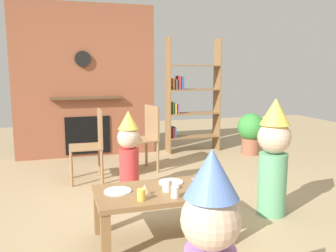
% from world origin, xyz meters
% --- Properties ---
extents(ground_plane, '(12.00, 12.00, 0.00)m').
position_xyz_m(ground_plane, '(0.00, 0.00, 0.00)').
color(ground_plane, tan).
extents(brick_fireplace_feature, '(2.20, 0.28, 2.40)m').
position_xyz_m(brick_fireplace_feature, '(-0.55, 2.60, 1.19)').
color(brick_fireplace_feature, '#935138').
rests_on(brick_fireplace_feature, ground_plane).
extents(bookshelf, '(0.90, 0.28, 1.90)m').
position_xyz_m(bookshelf, '(1.14, 2.40, 0.90)').
color(bookshelf, olive).
rests_on(bookshelf, ground_plane).
extents(coffee_table, '(1.08, 0.59, 0.42)m').
position_xyz_m(coffee_table, '(-0.19, -0.54, 0.35)').
color(coffee_table, olive).
rests_on(coffee_table, ground_plane).
extents(paper_cup_near_left, '(0.06, 0.06, 0.09)m').
position_xyz_m(paper_cup_near_left, '(-0.40, -0.73, 0.47)').
color(paper_cup_near_left, '#F2CC4C').
rests_on(paper_cup_near_left, coffee_table).
extents(paper_cup_near_right, '(0.06, 0.06, 0.09)m').
position_xyz_m(paper_cup_near_right, '(-0.14, -0.74, 0.47)').
color(paper_cup_near_right, silver).
rests_on(paper_cup_near_right, coffee_table).
extents(paper_cup_center, '(0.08, 0.08, 0.09)m').
position_xyz_m(paper_cup_center, '(-0.16, -0.59, 0.47)').
color(paper_cup_center, silver).
rests_on(paper_cup_center, coffee_table).
extents(paper_plate_front, '(0.22, 0.22, 0.01)m').
position_xyz_m(paper_plate_front, '(-0.54, -0.49, 0.43)').
color(paper_plate_front, white).
rests_on(paper_plate_front, coffee_table).
extents(paper_plate_rear, '(0.21, 0.21, 0.01)m').
position_xyz_m(paper_plate_rear, '(-0.07, -0.39, 0.43)').
color(paper_plate_rear, white).
rests_on(paper_plate_rear, coffee_table).
extents(birthday_cake_slice, '(0.10, 0.10, 0.09)m').
position_xyz_m(birthday_cake_slice, '(-0.35, -0.62, 0.47)').
color(birthday_cake_slice, '#EAC68C').
rests_on(birthday_cake_slice, coffee_table).
extents(table_fork, '(0.11, 0.13, 0.01)m').
position_xyz_m(table_fork, '(0.20, -0.40, 0.43)').
color(table_fork, silver).
rests_on(table_fork, coffee_table).
extents(child_with_cone_hat, '(0.29, 0.29, 1.04)m').
position_xyz_m(child_with_cone_hat, '(-0.31, -1.78, 0.55)').
color(child_with_cone_hat, '#B27FCC').
rests_on(child_with_cone_hat, ground_plane).
extents(child_in_pink, '(0.31, 0.31, 1.13)m').
position_xyz_m(child_in_pink, '(0.97, -0.36, 0.60)').
color(child_in_pink, '#66B27F').
rests_on(child_in_pink, ground_plane).
extents(child_by_the_chairs, '(0.26, 0.26, 0.94)m').
position_xyz_m(child_by_the_chairs, '(-0.23, 0.70, 0.49)').
color(child_by_the_chairs, '#D13838').
rests_on(child_by_the_chairs, ground_plane).
extents(dining_chair_left, '(0.41, 0.41, 0.90)m').
position_xyz_m(dining_chair_left, '(-0.58, 1.21, 0.51)').
color(dining_chair_left, '#9E7A51').
rests_on(dining_chair_left, ground_plane).
extents(dining_chair_middle, '(0.47, 0.47, 0.90)m').
position_xyz_m(dining_chair_middle, '(0.16, 1.47, 0.51)').
color(dining_chair_middle, '#9E7A51').
rests_on(dining_chair_middle, ground_plane).
extents(potted_plant_tall, '(0.45, 0.45, 0.68)m').
position_xyz_m(potted_plant_tall, '(2.03, 1.89, 0.39)').
color(potted_plant_tall, '#9E5B42').
rests_on(potted_plant_tall, ground_plane).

